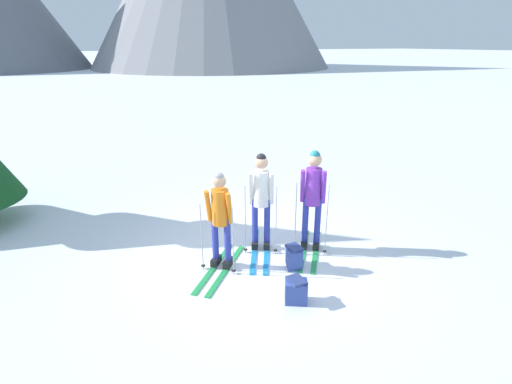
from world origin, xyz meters
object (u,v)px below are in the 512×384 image
(skier_in_orange, at_px, (220,217))
(backpack_on_snow_beside, at_px, (294,257))
(skier_in_purple, at_px, (313,196))
(skier_in_white, at_px, (261,198))
(backpack_on_snow_front, at_px, (296,291))

(skier_in_orange, xyz_separation_m, backpack_on_snow_beside, (1.10, -0.53, -0.72))
(skier_in_purple, height_order, backpack_on_snow_beside, skier_in_purple)
(skier_in_orange, relative_size, skier_in_white, 0.93)
(backpack_on_snow_beside, bearing_deg, skier_in_white, 105.97)
(skier_in_purple, distance_m, backpack_on_snow_beside, 1.12)
(skier_in_orange, xyz_separation_m, skier_in_purple, (1.69, -0.11, 0.13))
(skier_in_orange, relative_size, skier_in_purple, 0.90)
(skier_in_purple, height_order, backpack_on_snow_front, skier_in_purple)
(skier_in_orange, xyz_separation_m, skier_in_white, (0.87, 0.28, 0.09))
(backpack_on_snow_beside, bearing_deg, skier_in_orange, 154.33)
(backpack_on_snow_front, bearing_deg, skier_in_white, 81.92)
(skier_in_white, height_order, skier_in_purple, skier_in_purple)
(backpack_on_snow_beside, bearing_deg, backpack_on_snow_front, -118.70)
(skier_in_purple, distance_m, backpack_on_snow_front, 1.85)
(backpack_on_snow_front, height_order, backpack_on_snow_beside, same)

